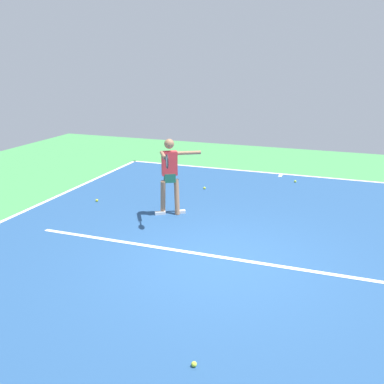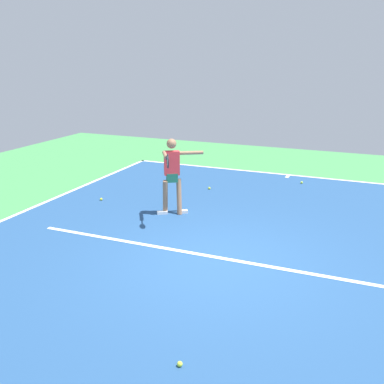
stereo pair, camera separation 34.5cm
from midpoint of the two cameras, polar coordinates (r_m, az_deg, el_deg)
The scene contains 10 objects.
ground_plane at distance 7.98m, azimuth 2.39°, elevation -8.81°, with size 21.32×21.32×0.00m, color #428E4C.
court_surface at distance 7.98m, azimuth 2.39°, elevation -8.80°, with size 10.23×13.14×0.00m, color navy.
court_line_baseline_near at distance 13.98m, azimuth 10.68°, elevation 2.29°, with size 10.23×0.10×0.01m, color white.
court_line_service at distance 8.11m, azimuth 2.73°, elevation -8.35°, with size 7.68×0.10×0.01m, color white.
court_line_centre_mark at distance 13.79m, azimuth 10.54°, elevation 2.09°, with size 0.10×0.30×0.01m, color white.
tennis_player at distance 9.95m, azimuth -3.82°, elevation 2.59°, with size 0.95×1.38×1.75m.
tennis_ball_by_sideline at distance 5.56m, azimuth -1.65°, elevation -21.14°, with size 0.07×0.07×0.07m, color #C6E53D.
tennis_ball_near_player at distance 13.10m, azimuth 12.31°, elevation 1.34°, with size 0.07×0.07×0.07m, color #C6E53D.
tennis_ball_near_service_line at distance 11.39m, azimuth -12.91°, elevation -1.05°, with size 0.07×0.07×0.07m, color yellow.
tennis_ball_by_baseline at distance 12.15m, azimuth 0.79°, elevation 0.51°, with size 0.07×0.07×0.07m, color #CCE033.
Camera 1 is at (-2.02, 6.91, 3.46)m, focal length 41.78 mm.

